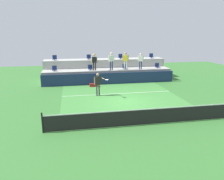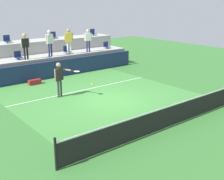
# 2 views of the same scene
# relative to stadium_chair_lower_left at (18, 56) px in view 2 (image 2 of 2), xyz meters

# --- Properties ---
(ground_plane) EXTENTS (40.00, 40.00, 0.00)m
(ground_plane) POSITION_rel_stadium_chair_lower_left_xyz_m (1.80, -7.23, -1.46)
(ground_plane) COLOR #336B2D
(court_inner_paint) EXTENTS (9.00, 10.00, 0.01)m
(court_inner_paint) POSITION_rel_stadium_chair_lower_left_xyz_m (1.80, -6.23, -1.46)
(court_inner_paint) COLOR #3D7F38
(court_inner_paint) RESTS_ON ground_plane
(court_service_line) EXTENTS (9.00, 0.06, 0.00)m
(court_service_line) POSITION_rel_stadium_chair_lower_left_xyz_m (1.80, -4.83, -1.46)
(court_service_line) COLOR white
(court_service_line) RESTS_ON ground_plane
(tennis_net) EXTENTS (10.48, 0.08, 1.07)m
(tennis_net) POSITION_rel_stadium_chair_lower_left_xyz_m (1.80, -11.23, -0.97)
(tennis_net) COLOR black
(tennis_net) RESTS_ON ground_plane
(sponsor_backboard) EXTENTS (13.00, 0.16, 1.10)m
(sponsor_backboard) POSITION_rel_stadium_chair_lower_left_xyz_m (1.80, -1.23, -0.91)
(sponsor_backboard) COLOR navy
(sponsor_backboard) RESTS_ON ground_plane
(seating_tier_lower) EXTENTS (13.00, 1.80, 1.25)m
(seating_tier_lower) POSITION_rel_stadium_chair_lower_left_xyz_m (1.80, 0.07, -0.84)
(seating_tier_lower) COLOR #9E9E99
(seating_tier_lower) RESTS_ON ground_plane
(seating_tier_upper) EXTENTS (13.00, 1.80, 2.10)m
(seating_tier_upper) POSITION_rel_stadium_chair_lower_left_xyz_m (1.80, 1.87, -0.41)
(seating_tier_upper) COLOR #9E9E99
(seating_tier_upper) RESTS_ON ground_plane
(stadium_chair_lower_left) EXTENTS (0.44, 0.40, 0.52)m
(stadium_chair_lower_left) POSITION_rel_stadium_chair_lower_left_xyz_m (0.00, 0.00, 0.00)
(stadium_chair_lower_left) COLOR #2D2D33
(stadium_chair_lower_left) RESTS_ON seating_tier_lower
(stadium_chair_lower_right) EXTENTS (0.44, 0.40, 0.52)m
(stadium_chair_lower_right) POSITION_rel_stadium_chair_lower_left_xyz_m (3.57, 0.00, 0.00)
(stadium_chair_lower_right) COLOR #2D2D33
(stadium_chair_lower_right) RESTS_ON seating_tier_lower
(stadium_chair_lower_far_right) EXTENTS (0.44, 0.40, 0.52)m
(stadium_chair_lower_far_right) POSITION_rel_stadium_chair_lower_left_xyz_m (7.13, 0.00, 0.00)
(stadium_chair_lower_far_right) COLOR #2D2D33
(stadium_chair_lower_far_right) RESTS_ON seating_tier_lower
(stadium_chair_upper_left) EXTENTS (0.44, 0.40, 0.52)m
(stadium_chair_upper_left) POSITION_rel_stadium_chair_lower_left_xyz_m (0.03, 1.80, 0.85)
(stadium_chair_upper_left) COLOR #2D2D33
(stadium_chair_upper_left) RESTS_ON seating_tier_upper
(stadium_chair_upper_right) EXTENTS (0.44, 0.40, 0.52)m
(stadium_chair_upper_right) POSITION_rel_stadium_chair_lower_left_xyz_m (3.53, 1.80, 0.85)
(stadium_chair_upper_right) COLOR #2D2D33
(stadium_chair_upper_right) RESTS_ON seating_tier_upper
(stadium_chair_upper_far_right) EXTENTS (0.44, 0.40, 0.52)m
(stadium_chair_upper_far_right) POSITION_rel_stadium_chair_lower_left_xyz_m (7.12, 1.80, 0.85)
(stadium_chair_upper_far_right) COLOR #2D2D33
(stadium_chair_upper_far_right) RESTS_ON seating_tier_upper
(tennis_player) EXTENTS (1.07, 1.16, 1.83)m
(tennis_player) POSITION_rel_stadium_chair_lower_left_xyz_m (0.15, -5.10, -0.33)
(tennis_player) COLOR #2D2D33
(tennis_player) RESTS_ON ground_plane
(spectator_with_hat) EXTENTS (0.57, 0.42, 1.64)m
(spectator_with_hat) POSITION_rel_stadium_chair_lower_left_xyz_m (0.39, -0.38, 0.78)
(spectator_with_hat) COLOR black
(spectator_with_hat) RESTS_ON seating_tier_lower
(spectator_leaning_on_rail) EXTENTS (0.61, 0.27, 1.75)m
(spectator_leaning_on_rail) POSITION_rel_stadium_chair_lower_left_xyz_m (2.09, -0.38, 0.85)
(spectator_leaning_on_rail) COLOR navy
(spectator_leaning_on_rail) RESTS_ON seating_tier_lower
(spectator_in_grey) EXTENTS (0.60, 0.29, 1.74)m
(spectator_in_grey) POSITION_rel_stadium_chair_lower_left_xyz_m (3.54, -0.38, 0.84)
(spectator_in_grey) COLOR white
(spectator_in_grey) RESTS_ON seating_tier_lower
(spectator_in_white) EXTENTS (0.57, 0.28, 1.62)m
(spectator_in_white) POSITION_rel_stadium_chair_lower_left_xyz_m (5.14, -0.38, 0.75)
(spectator_in_white) COLOR navy
(spectator_in_white) RESTS_ON seating_tier_lower
(tennis_ball) EXTENTS (0.07, 0.07, 0.07)m
(tennis_ball) POSITION_rel_stadium_chair_lower_left_xyz_m (0.31, -7.77, -0.20)
(tennis_ball) COLOR #CCE033
(equipment_bag) EXTENTS (0.76, 0.28, 0.30)m
(equipment_bag) POSITION_rel_stadium_chair_lower_left_xyz_m (0.11, -2.02, -1.31)
(equipment_bag) COLOR maroon
(equipment_bag) RESTS_ON ground_plane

